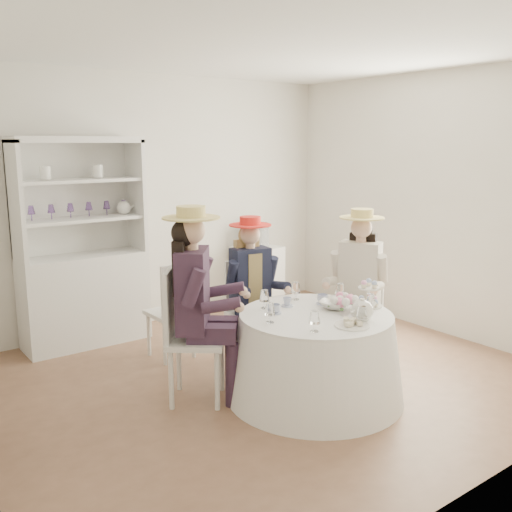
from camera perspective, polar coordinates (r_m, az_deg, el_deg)
ground at (r=5.00m, az=0.70°, el=-12.07°), size 4.50×4.50×0.00m
ceiling at (r=4.64m, az=0.79°, el=20.18°), size 4.50×4.50×0.00m
wall_back at (r=6.33m, az=-10.38°, el=5.39°), size 4.50×0.00×4.50m
wall_front at (r=3.30m, az=22.36°, el=-0.64°), size 4.50×0.00×4.50m
wall_right at (r=6.25m, az=17.41°, el=4.98°), size 0.00×4.50×4.50m
tea_table at (r=4.56m, az=5.94°, el=-9.90°), size 1.39×1.39×0.68m
hutch at (r=5.87m, az=-16.90°, el=-1.56°), size 1.35×0.84×2.04m
side_table at (r=6.92m, az=0.11°, el=-2.13°), size 0.55×0.55×0.75m
hatbox at (r=6.82m, az=0.11°, el=2.11°), size 0.37×0.37×0.29m
guest_left at (r=4.35m, az=-6.00°, el=-3.75°), size 0.65×0.63×1.52m
guest_mid at (r=5.15m, az=-0.47°, el=-2.47°), size 0.50×0.52×1.34m
guest_right at (r=5.24m, az=10.27°, el=-2.02°), size 0.60×0.54×1.40m
spare_chair at (r=5.31m, az=-8.22°, el=-5.12°), size 0.39×0.39×0.92m
teacup_a at (r=4.42m, az=1.96°, el=-5.37°), size 0.11×0.11×0.07m
teacup_b at (r=4.61m, az=3.14°, el=-4.66°), size 0.09×0.09×0.07m
teacup_c at (r=4.70m, az=6.69°, el=-4.37°), size 0.10×0.10×0.07m
flower_bowl at (r=4.58m, az=7.95°, el=-4.90°), size 0.31×0.31×0.06m
flower_arrangement at (r=4.51m, az=8.78°, el=-4.49°), size 0.18×0.18×0.07m
table_teapot at (r=4.32m, az=10.58°, el=-5.40°), size 0.23×0.17×0.18m
sandwich_plate at (r=4.19m, az=9.58°, el=-6.75°), size 0.26×0.26×0.06m
cupcake_stand at (r=4.69m, az=11.18°, el=-4.03°), size 0.23×0.23×0.21m
stemware_set at (r=4.43m, az=6.05°, el=-4.83°), size 0.90×0.90×0.15m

